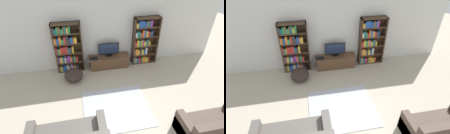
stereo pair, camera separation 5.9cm
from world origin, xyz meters
The scene contains 9 objects.
wall_back centered at (0.00, 4.23, 1.30)m, with size 8.80×0.06×2.60m.
bookshelf_left centered at (-1.30, 4.05, 0.88)m, with size 0.94×0.30×1.80m.
bookshelf_right centered at (1.48, 4.05, 0.89)m, with size 0.94×0.30×1.80m.
tv_stand centered at (0.14, 3.94, 0.24)m, with size 1.49×0.46×0.47m.
television centered at (0.14, 3.99, 0.73)m, with size 0.75×0.16×0.50m.
laptop centered at (-0.43, 3.86, 0.48)m, with size 0.30×0.22×0.03m.
area_rug centered at (-0.04, 1.84, 0.01)m, with size 1.85×1.64×0.02m.
couch_right_sofa centered at (1.98, 0.55, 0.27)m, with size 1.51×0.81×0.80m.
beanbag_ottoman centered at (-1.18, 3.36, 0.22)m, with size 0.61×0.61×0.44m, color #2D231E.
Camera 1 is at (-0.85, -1.49, 3.77)m, focal length 28.00 mm.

